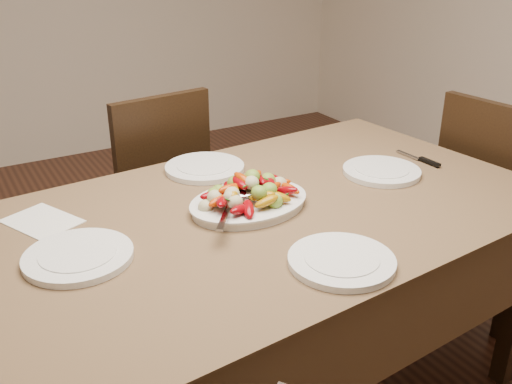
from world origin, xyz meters
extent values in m
cube|color=brown|center=(0.15, 0.13, 0.38)|extent=(1.91, 1.18, 0.76)
ellipsoid|color=white|center=(0.14, 0.15, 0.77)|extent=(0.38, 0.30, 0.02)
cylinder|color=white|center=(-0.39, 0.11, 0.77)|extent=(0.28, 0.28, 0.02)
cylinder|color=white|center=(0.67, 0.16, 0.77)|extent=(0.27, 0.27, 0.02)
cylinder|color=white|center=(0.16, 0.50, 0.77)|extent=(0.28, 0.28, 0.02)
cylinder|color=white|center=(0.18, -0.24, 0.77)|extent=(0.27, 0.27, 0.02)
cube|color=silver|center=(-0.42, 0.38, 0.76)|extent=(0.22, 0.25, 0.00)
camera|label=1|loc=(-0.63, -1.20, 1.51)|focal=40.00mm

